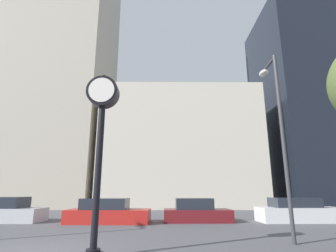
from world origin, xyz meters
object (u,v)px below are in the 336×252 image
Objects in this scene: car_silver at (6,211)px; street_lamp_right at (277,116)px; car_white at (298,212)px; car_red at (108,213)px; car_maroon at (196,212)px; street_clock at (101,124)px.

car_silver is 15.55m from street_lamp_right.
street_lamp_right reaches higher than car_white.
car_red is at bearing 143.07° from street_lamp_right.
car_silver is at bearing 176.78° from car_red.
street_lamp_right is (13.65, -6.29, 4.01)m from car_silver.
street_lamp_right is (2.55, -6.29, 4.04)m from car_maroon.
street_lamp_right is at bearing -34.79° from car_red.
street_lamp_right reaches higher than car_maroon.
car_maroon is at bearing 8.59° from car_red.
street_lamp_right is (7.61, -5.72, 4.04)m from car_red.
street_lamp_right is (-3.40, -6.18, 4.02)m from car_white.
car_silver is 0.59× the size of street_lamp_right.
car_red is 10.34m from street_lamp_right.
street_clock is 6.68m from street_lamp_right.
car_silver is (-7.36, 8.35, -3.15)m from street_clock.
street_lamp_right reaches higher than car_red.
car_maroon is 7.90m from street_lamp_right.
street_lamp_right is at bearing 18.13° from street_clock.
car_white is (17.05, -0.11, -0.01)m from car_silver.
car_white is at bearing -2.07° from car_maroon.
car_maroon is at bearing 177.37° from car_white.
street_clock is at bearing -141.16° from car_white.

